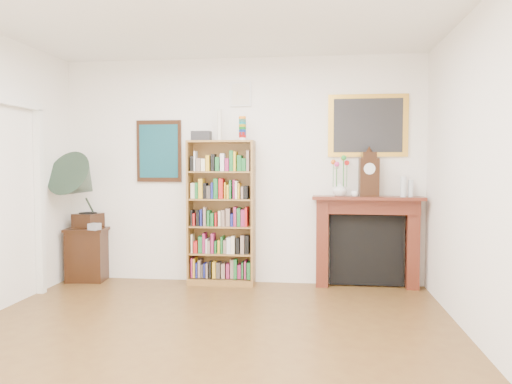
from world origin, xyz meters
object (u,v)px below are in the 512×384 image
side_cabinet (87,255)px  bottle_right (411,188)px  cd_stack (94,227)px  gramophone (81,186)px  fireplace (367,234)px  teacup (355,194)px  bookshelf (221,205)px  flower_vase (340,189)px  bottle_left (403,187)px  mantel_clock (369,175)px

side_cabinet → bottle_right: bottle_right is taller
cd_stack → gramophone: bearing=166.8°
bottle_right → fireplace: bearing=173.9°
gramophone → teacup: gramophone is taller
bookshelf → teacup: (1.61, -0.04, 0.15)m
flower_vase → bottle_right: 0.82m
side_cabinet → teacup: size_ratio=8.07×
cd_stack → side_cabinet: bearing=140.4°
bookshelf → gramophone: bearing=-175.2°
bottle_right → side_cabinet: bearing=-179.3°
fireplace → teacup: teacup is taller
bookshelf → bottle_right: bookshelf is taller
gramophone → bottle_right: gramophone is taller
fireplace → bottle_left: size_ratio=5.49×
flower_vase → bottle_left: bearing=-1.5°
teacup → bookshelf: bearing=178.5°
fireplace → teacup: (-0.16, -0.11, 0.49)m
flower_vase → bookshelf: bearing=-179.9°
side_cabinet → cd_stack: size_ratio=5.63×
side_cabinet → teacup: teacup is taller
side_cabinet → teacup: 3.43m
side_cabinet → flower_vase: (3.17, 0.04, 0.85)m
side_cabinet → bottle_left: (3.90, 0.02, 0.88)m
cd_stack → teacup: size_ratio=1.43×
fireplace → gramophone: gramophone is taller
side_cabinet → teacup: bearing=-5.4°
mantel_clock → fireplace: bearing=90.3°
bottle_right → mantel_clock: bearing=-178.4°
gramophone → bottle_right: (4.00, 0.15, -0.02)m
bookshelf → mantel_clock: 1.81m
fireplace → gramophone: bearing=-174.3°
mantel_clock → flower_vase: (-0.34, -0.00, -0.17)m
fireplace → bottle_left: bottle_left is taller
cd_stack → bottle_left: bottle_left is taller
teacup → bottle_right: bottle_right is taller
mantel_clock → side_cabinet: bearing=174.7°
cd_stack → bottle_left: (3.73, 0.16, 0.51)m
fireplace → gramophone: 3.56m
side_cabinet → mantel_clock: mantel_clock is taller
bookshelf → bottle_left: size_ratio=8.50×
bottle_right → flower_vase: bearing=-179.1°
gramophone → cd_stack: 0.54m
gramophone → bottle_left: size_ratio=4.01×
side_cabinet → fireplace: bearing=-3.6°
bottle_left → bottle_right: bearing=19.6°
mantel_clock → bottle_right: bearing=-4.4°
cd_stack → mantel_clock: size_ratio=0.23×
fireplace → mantel_clock: 0.71m
bottle_left → teacup: bearing=-177.3°
bookshelf → fireplace: bearing=2.5°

